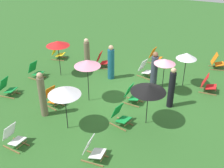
{
  "coord_description": "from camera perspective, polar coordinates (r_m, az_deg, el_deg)",
  "views": [
    {
      "loc": [
        -9.62,
        -2.89,
        6.4
      ],
      "look_at": [
        0.0,
        1.2,
        0.5
      ],
      "focal_mm": 44.34,
      "sensor_mm": 36.0,
      "label": 1
    }
  ],
  "objects": [
    {
      "name": "person_0",
      "position": [
        14.07,
        -5.18,
        5.94
      ],
      "size": [
        0.34,
        0.34,
        1.7
      ],
      "rotation": [
        0.0,
        0.0,
        6.05
      ],
      "color": "#72664C",
      "rests_on": "ground"
    },
    {
      "name": "umbrella_5",
      "position": [
        12.66,
        15.15,
        5.61
      ],
      "size": [
        0.91,
        0.91,
        1.64
      ],
      "color": "black",
      "rests_on": "ground"
    },
    {
      "name": "deckchair_7",
      "position": [
        12.84,
        -20.77,
        -0.69
      ],
      "size": [
        0.54,
        0.8,
        0.83
      ],
      "rotation": [
        0.0,
        0.0,
        0.09
      ],
      "color": "olive",
      "rests_on": "ground"
    },
    {
      "name": "deckchair_10",
      "position": [
        13.94,
        -15.51,
        2.65
      ],
      "size": [
        0.57,
        0.81,
        0.83
      ],
      "rotation": [
        0.0,
        0.0,
        -0.12
      ],
      "color": "olive",
      "rests_on": "ground"
    },
    {
      "name": "deckchair_5",
      "position": [
        15.76,
        -11.15,
        6.36
      ],
      "size": [
        0.6,
        0.83,
        0.83
      ],
      "rotation": [
        0.0,
        0.0,
        0.18
      ],
      "color": "olive",
      "rests_on": "ground"
    },
    {
      "name": "ground_plane",
      "position": [
        11.91,
        5.33,
        -3.2
      ],
      "size": [
        40.0,
        40.0,
        0.0
      ],
      "primitive_type": "plane",
      "color": "#2D6026"
    },
    {
      "name": "umbrella_0",
      "position": [
        13.37,
        -11.12,
        8.21
      ],
      "size": [
        1.12,
        1.12,
        1.8
      ],
      "color": "black",
      "rests_on": "ground"
    },
    {
      "name": "deckchair_12",
      "position": [
        13.68,
        6.85,
        3.05
      ],
      "size": [
        0.67,
        0.86,
        0.83
      ],
      "rotation": [
        0.0,
        0.0,
        -0.28
      ],
      "color": "olive",
      "rests_on": "ground"
    },
    {
      "name": "deckchair_14",
      "position": [
        11.59,
        -12.19,
        -2.68
      ],
      "size": [
        0.66,
        0.86,
        0.83
      ],
      "rotation": [
        0.0,
        0.0,
        -0.27
      ],
      "color": "olive",
      "rests_on": "ground"
    },
    {
      "name": "deckchair_11",
      "position": [
        11.52,
        4.14,
        -2.21
      ],
      "size": [
        0.55,
        0.8,
        0.83
      ],
      "rotation": [
        0.0,
        0.0,
        -0.1
      ],
      "color": "olive",
      "rests_on": "ground"
    },
    {
      "name": "person_3",
      "position": [
        10.78,
        -14.18,
        -2.27
      ],
      "size": [
        0.37,
        0.37,
        1.86
      ],
      "rotation": [
        0.0,
        0.0,
        2.66
      ],
      "color": "#72664C",
      "rests_on": "ground"
    },
    {
      "name": "deckchair_1",
      "position": [
        14.53,
        -2.1,
        4.89
      ],
      "size": [
        0.56,
        0.81,
        0.83
      ],
      "rotation": [
        0.0,
        0.0,
        0.11
      ],
      "color": "olive",
      "rests_on": "ground"
    },
    {
      "name": "person_1",
      "position": [
        11.24,
        12.17,
        -0.88
      ],
      "size": [
        0.29,
        0.29,
        1.75
      ],
      "rotation": [
        0.0,
        0.0,
        4.84
      ],
      "color": "black",
      "rests_on": "ground"
    },
    {
      "name": "deckchair_13",
      "position": [
        15.34,
        20.78,
        4.28
      ],
      "size": [
        0.64,
        0.85,
        0.83
      ],
      "rotation": [
        0.0,
        0.0,
        0.24
      ],
      "color": "olive",
      "rests_on": "ground"
    },
    {
      "name": "deckchair_4",
      "position": [
        12.98,
        19.16,
        -0.04
      ],
      "size": [
        0.5,
        0.77,
        0.83
      ],
      "rotation": [
        0.0,
        0.0,
        0.03
      ],
      "color": "olive",
      "rests_on": "ground"
    },
    {
      "name": "umbrella_1",
      "position": [
        9.52,
        -9.82,
        -1.41
      ],
      "size": [
        1.15,
        1.15,
        1.74
      ],
      "color": "black",
      "rests_on": "ground"
    },
    {
      "name": "umbrella_3",
      "position": [
        9.77,
        7.53,
        -0.83
      ],
      "size": [
        1.27,
        1.27,
        1.66
      ],
      "color": "black",
      "rests_on": "ground"
    },
    {
      "name": "person_2",
      "position": [
        13.19,
        -0.21,
        4.36
      ],
      "size": [
        0.38,
        0.38,
        1.71
      ],
      "rotation": [
        0.0,
        0.0,
        6.07
      ],
      "color": "#195972",
      "rests_on": "ground"
    },
    {
      "name": "umbrella_4",
      "position": [
        11.02,
        -5.12,
        4.32
      ],
      "size": [
        1.07,
        1.07,
        1.88
      ],
      "color": "black",
      "rests_on": "ground"
    },
    {
      "name": "deckchair_8",
      "position": [
        9.88,
        -19.68,
        -10.25
      ],
      "size": [
        0.56,
        0.81,
        0.83
      ],
      "rotation": [
        0.0,
        0.0,
        -0.12
      ],
      "color": "olive",
      "rests_on": "ground"
    },
    {
      "name": "deckchair_6",
      "position": [
        10.26,
        1.72,
        -6.57
      ],
      "size": [
        0.67,
        0.86,
        0.83
      ],
      "rotation": [
        0.0,
        0.0,
        -0.28
      ],
      "color": "olive",
      "rests_on": "ground"
    },
    {
      "name": "deckchair_9",
      "position": [
        15.21,
        8.85,
        5.71
      ],
      "size": [
        0.59,
        0.82,
        0.83
      ],
      "rotation": [
        0.0,
        0.0,
        -0.16
      ],
      "color": "olive",
      "rests_on": "ground"
    },
    {
      "name": "person_4",
      "position": [
        12.51,
        8.68,
        2.69
      ],
      "size": [
        0.41,
        0.41,
        1.76
      ],
      "rotation": [
        0.0,
        0.0,
        5.79
      ],
      "color": "#333847",
      "rests_on": "ground"
    },
    {
      "name": "umbrella_2",
      "position": [
        11.74,
        10.85,
        4.58
      ],
      "size": [
        0.91,
        0.91,
        1.68
      ],
      "color": "black",
      "rests_on": "ground"
    },
    {
      "name": "deckchair_2",
      "position": [
        8.89,
        -3.97,
        -13.38
      ],
      "size": [
        0.5,
        0.78,
        0.83
      ],
      "rotation": [
        0.0,
        0.0,
        0.04
      ],
      "color": "olive",
      "rests_on": "ground"
    }
  ]
}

